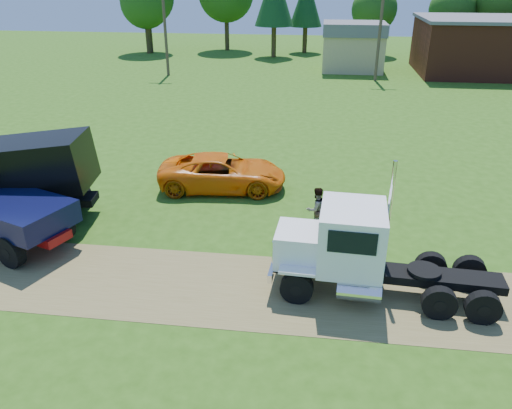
# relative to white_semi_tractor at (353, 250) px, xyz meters

# --- Properties ---
(ground) EXTENTS (140.00, 140.00, 0.00)m
(ground) POSITION_rel_white_semi_tractor_xyz_m (-2.26, -0.42, -1.48)
(ground) COLOR #2A5312
(ground) RESTS_ON ground
(dirt_track) EXTENTS (120.00, 4.20, 0.01)m
(dirt_track) POSITION_rel_white_semi_tractor_xyz_m (-2.26, -0.42, -1.47)
(dirt_track) COLOR brown
(dirt_track) RESTS_ON ground
(white_semi_tractor) EXTENTS (7.26, 2.76, 4.33)m
(white_semi_tractor) POSITION_rel_white_semi_tractor_xyz_m (0.00, 0.00, 0.00)
(white_semi_tractor) COLOR black
(white_semi_tractor) RESTS_ON ground
(orange_pickup) EXTENTS (6.15, 3.27, 1.64)m
(orange_pickup) POSITION_rel_white_semi_tractor_xyz_m (-5.65, 7.64, -0.66)
(orange_pickup) COLOR orange
(orange_pickup) RESTS_ON ground
(spectator_b) EXTENTS (1.11, 1.05, 1.82)m
(spectator_b) POSITION_rel_white_semi_tractor_xyz_m (-1.19, 4.01, -0.57)
(spectator_b) COLOR #999999
(spectator_b) RESTS_ON ground
(brick_building) EXTENTS (15.40, 10.40, 5.30)m
(brick_building) POSITION_rel_white_semi_tractor_xyz_m (15.74, 39.58, 1.18)
(brick_building) COLOR maroon
(brick_building) RESTS_ON ground
(tan_shed) EXTENTS (6.20, 5.40, 4.70)m
(tan_shed) POSITION_rel_white_semi_tractor_xyz_m (1.74, 39.58, 0.94)
(tan_shed) COLOR tan
(tan_shed) RESTS_ON ground
(utility_poles) EXTENTS (42.20, 0.28, 9.00)m
(utility_poles) POSITION_rel_white_semi_tractor_xyz_m (3.74, 34.58, 3.23)
(utility_poles) COLOR #4C3B2B
(utility_poles) RESTS_ON ground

